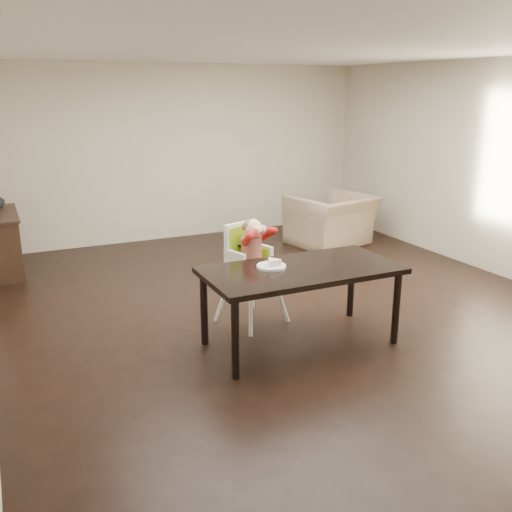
{
  "coord_description": "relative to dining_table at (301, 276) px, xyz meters",
  "views": [
    {
      "loc": [
        -2.84,
        -5.2,
        2.32
      ],
      "look_at": [
        -0.63,
        -0.51,
        0.8
      ],
      "focal_mm": 40.0,
      "sensor_mm": 36.0,
      "label": 1
    }
  ],
  "objects": [
    {
      "name": "sideboard",
      "position": [
        -2.43,
        3.59,
        -0.27
      ],
      "size": [
        0.44,
        1.26,
        0.79
      ],
      "color": "black",
      "rests_on": "ground"
    },
    {
      "name": "ground",
      "position": [
        0.35,
        0.89,
        -0.67
      ],
      "size": [
        7.0,
        7.0,
        0.0
      ],
      "primitive_type": "plane",
      "color": "black",
      "rests_on": "ground"
    },
    {
      "name": "room_walls",
      "position": [
        0.35,
        0.89,
        1.18
      ],
      "size": [
        6.02,
        7.02,
        2.71
      ],
      "color": "beige",
      "rests_on": "ground"
    },
    {
      "name": "plate",
      "position": [
        -0.24,
        0.12,
        0.11
      ],
      "size": [
        0.35,
        0.35,
        0.08
      ],
      "rotation": [
        0.0,
        0.0,
        -0.35
      ],
      "color": "white",
      "rests_on": "dining_table"
    },
    {
      "name": "high_chair",
      "position": [
        -0.2,
        0.7,
        0.09
      ],
      "size": [
        0.57,
        0.57,
        1.09
      ],
      "rotation": [
        0.0,
        0.0,
        0.33
      ],
      "color": "white",
      "rests_on": "ground"
    },
    {
      "name": "armchair",
      "position": [
        2.2,
        2.93,
        -0.16
      ],
      "size": [
        1.32,
        1.01,
        1.02
      ],
      "primitive_type": "imported",
      "rotation": [
        0.0,
        0.0,
        3.38
      ],
      "color": "#9E8665",
      "rests_on": "ground"
    },
    {
      "name": "dining_table",
      "position": [
        0.0,
        0.0,
        0.0
      ],
      "size": [
        1.8,
        0.9,
        0.75
      ],
      "color": "black",
      "rests_on": "ground"
    }
  ]
}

